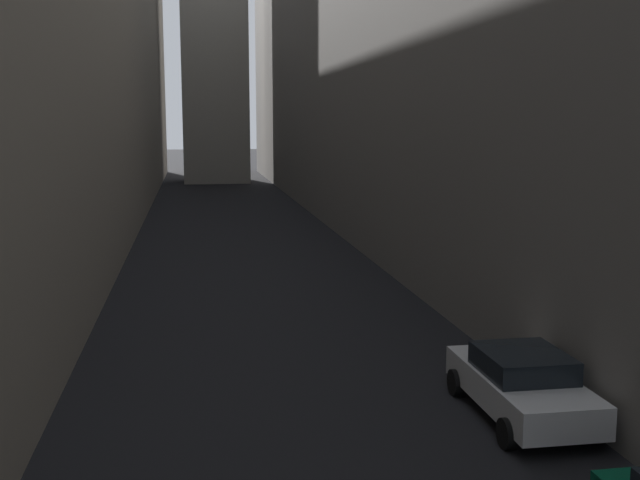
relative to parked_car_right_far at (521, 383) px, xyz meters
name	(u,v)px	position (x,y,z in m)	size (l,w,h in m)	color
ground_plane	(240,239)	(-4.40, 26.08, -0.75)	(264.00, 264.00, 0.00)	black
building_block_right	(465,41)	(8.56, 28.08, 9.97)	(14.92, 108.00, 21.43)	slate
parked_car_right_far	(521,383)	(0.00, 0.00, 0.00)	(2.06, 4.37, 1.45)	silver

